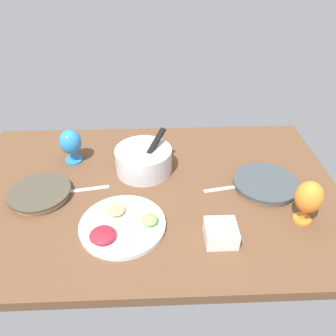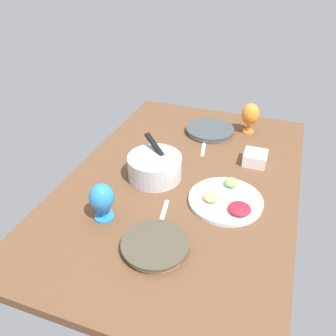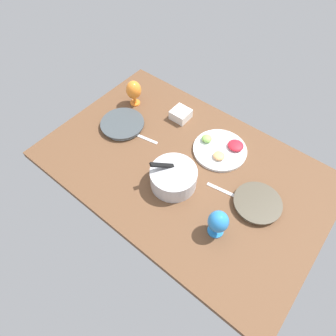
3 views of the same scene
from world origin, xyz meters
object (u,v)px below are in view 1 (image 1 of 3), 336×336
mixing_bowl (144,159)px  hurricane_glass_blue (71,143)px  square_bowl_white (221,232)px  hurricane_glass_orange (309,198)px  dinner_plate_left (40,193)px  dinner_plate_right (266,183)px  fruit_platter (122,225)px

mixing_bowl → hurricane_glass_blue: bearing=165.0°
hurricane_glass_blue → square_bowl_white: 79.98cm
hurricane_glass_orange → square_bowl_white: 34.20cm
dinner_plate_left → dinner_plate_right: 93.82cm
hurricane_glass_orange → hurricane_glass_blue: (-93.26, 43.17, -1.11)cm
dinner_plate_left → hurricane_glass_orange: size_ratio=1.42×
fruit_platter → square_bowl_white: 35.79cm
mixing_bowl → square_bowl_white: (27.57, -42.53, -2.57)cm
fruit_platter → dinner_plate_left: bearing=151.3°
dinner_plate_right → hurricane_glass_orange: size_ratio=1.56×
dinner_plate_left → square_bowl_white: bearing=-20.4°
dinner_plate_left → hurricane_glass_orange: hurricane_glass_orange is taller
square_bowl_white → dinner_plate_left: bearing=159.6°
mixing_bowl → square_bowl_white: mixing_bowl is taller
hurricane_glass_blue → square_bowl_white: hurricane_glass_blue is taller
dinner_plate_left → dinner_plate_right: same height
dinner_plate_right → hurricane_glass_blue: hurricane_glass_blue is taller
dinner_plate_right → fruit_platter: bearing=-159.7°
hurricane_glass_blue → square_bowl_white: bearing=-40.2°
fruit_platter → square_bowl_white: square_bowl_white is taller
mixing_bowl → hurricane_glass_blue: 34.72cm
hurricane_glass_orange → hurricane_glass_blue: hurricane_glass_orange is taller
dinner_plate_right → hurricane_glass_blue: bearing=165.1°
hurricane_glass_orange → square_bowl_white: hurricane_glass_orange is taller
fruit_platter → hurricane_glass_orange: bearing=1.1°
square_bowl_white → mixing_bowl: bearing=123.0°
dinner_plate_left → mixing_bowl: 45.46cm
dinner_plate_right → mixing_bowl: (-51.70, 13.74, 4.45)cm
mixing_bowl → square_bowl_white: bearing=-57.0°
fruit_platter → dinner_plate_right: bearing=20.3°
dinner_plate_left → square_bowl_white: (69.64, -25.89, 1.84)cm
mixing_bowl → hurricane_glass_orange: size_ratio=1.43×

